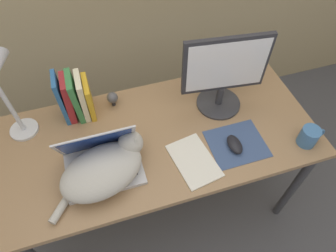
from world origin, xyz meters
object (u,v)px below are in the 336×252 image
at_px(laptop, 102,161).
at_px(book_row, 75,97).
at_px(computer_mouse, 235,144).
at_px(mug, 309,136).
at_px(notepad, 194,161).
at_px(webcam, 112,98).
at_px(desk_lamp, 2,81).
at_px(cat, 105,168).
at_px(external_monitor, 224,73).

xyz_separation_m(laptop, book_row, (-0.06, 0.33, 0.07)).
bearing_deg(computer_mouse, mug, -12.81).
xyz_separation_m(book_row, notepad, (0.44, -0.43, -0.11)).
bearing_deg(notepad, webcam, 122.24).
relative_size(book_row, mug, 2.06).
bearing_deg(webcam, computer_mouse, -41.38).
bearing_deg(webcam, book_row, -177.78).
height_order(laptop, desk_lamp, desk_lamp).
xyz_separation_m(computer_mouse, webcam, (-0.47, 0.42, 0.03)).
relative_size(book_row, notepad, 0.93).
xyz_separation_m(desk_lamp, webcam, (0.40, 0.07, -0.28)).
bearing_deg(laptop, notepad, -13.68).
distance_m(computer_mouse, notepad, 0.20).
bearing_deg(desk_lamp, book_row, 14.48).
relative_size(cat, mug, 3.56).
relative_size(book_row, webcam, 3.15).
bearing_deg(external_monitor, mug, -49.24).
distance_m(desk_lamp, webcam, 0.49).
xyz_separation_m(laptop, cat, (0.01, -0.05, 0.02)).
distance_m(desk_lamp, mug, 1.30).
height_order(cat, webcam, cat).
height_order(book_row, mug, book_row).
bearing_deg(desk_lamp, cat, -48.16).
bearing_deg(book_row, computer_mouse, -32.67).
bearing_deg(cat, notepad, -5.90).
bearing_deg(book_row, mug, -26.63).
bearing_deg(webcam, notepad, -57.76).
relative_size(external_monitor, book_row, 1.59).
height_order(external_monitor, mug, external_monitor).
xyz_separation_m(computer_mouse, book_row, (-0.64, 0.41, 0.09)).
height_order(cat, desk_lamp, desk_lamp).
distance_m(cat, book_row, 0.39).
bearing_deg(notepad, laptop, 166.32).
xyz_separation_m(external_monitor, desk_lamp, (-0.90, 0.09, 0.13)).
bearing_deg(computer_mouse, webcam, 138.62).
xyz_separation_m(notepad, mug, (0.53, -0.06, 0.04)).
distance_m(external_monitor, notepad, 0.42).
relative_size(computer_mouse, notepad, 0.39).
bearing_deg(desk_lamp, mug, -19.55).
height_order(cat, notepad, cat).
relative_size(laptop, cat, 0.74).
height_order(desk_lamp, webcam, desk_lamp).
distance_m(external_monitor, webcam, 0.55).
height_order(computer_mouse, webcam, webcam).
xyz_separation_m(desk_lamp, notepad, (0.67, -0.37, -0.33)).
relative_size(cat, computer_mouse, 4.13).
distance_m(notepad, webcam, 0.51).
bearing_deg(desk_lamp, webcam, 9.43).
distance_m(cat, notepad, 0.38).
bearing_deg(computer_mouse, desk_lamp, 158.05).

